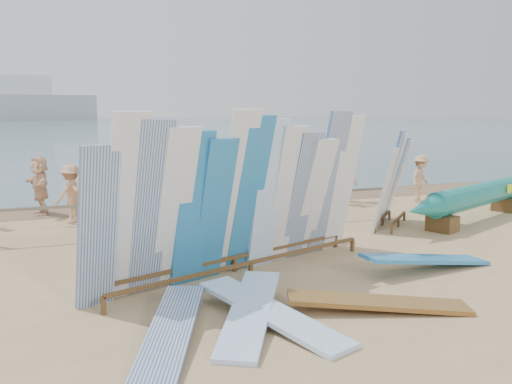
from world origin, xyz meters
name	(u,v)px	position (x,y,z in m)	size (l,w,h in m)	color
ground	(208,265)	(0.00, 0.00, 0.00)	(160.00, 160.00, 0.00)	tan
ocean	(67,123)	(0.00, 128.00, 0.00)	(320.00, 240.00, 0.02)	#416474
wet_sand_strip	(148,205)	(0.00, 7.20, 0.00)	(40.00, 2.60, 0.01)	#7C6146
distant_ship	(23,103)	(-12.00, 180.00, 5.31)	(45.00, 8.00, 14.00)	#999EA3
fence	(175,207)	(0.00, 3.00, 0.63)	(12.08, 0.08, 0.90)	#6D6452
main_surfboard_rack	(243,201)	(0.45, -0.78, 1.34)	(5.87, 2.62, 2.98)	brown
side_surfboard_rack	(392,183)	(5.35, 1.81, 1.12)	(1.95, 1.96, 2.48)	brown
outrigger_canoe	(478,197)	(8.01, 1.67, 0.65)	(6.79, 3.46, 1.02)	brown
vendor_table	(317,226)	(2.85, 1.02, 0.36)	(0.92, 0.73, 1.09)	brown
flat_board_a	(271,323)	(0.08, -3.09, 0.00)	(0.56, 2.70, 0.07)	#9DC8FB
flat_board_b	(251,322)	(-0.18, -2.97, 0.00)	(0.56, 2.70, 0.07)	#9DC8FB
flat_board_d	(426,270)	(3.75, -1.71, 0.00)	(0.56, 2.70, 0.07)	#257AB9
flat_board_c	(378,310)	(1.76, -3.20, 0.00)	(0.56, 2.70, 0.07)	brown
flat_board_e	(171,340)	(-1.35, -3.17, 0.00)	(0.56, 2.70, 0.07)	beige
beach_chair_left	(215,215)	(1.15, 3.45, 0.29)	(0.73, 0.75, 0.98)	red
beach_chair_right	(184,215)	(0.37, 3.73, 0.28)	(0.85, 0.86, 0.95)	red
stroller	(253,203)	(2.37, 3.99, 0.43)	(0.59, 0.82, 1.08)	red
beachgoer_11	(40,185)	(-3.12, 6.65, 0.85)	(1.57, 0.51, 1.69)	beige
beachgoer_9	(344,174)	(6.16, 5.71, 0.91)	(1.18, 0.49, 1.83)	tan
beachgoer_4	(151,192)	(-0.29, 4.73, 0.79)	(0.92, 0.40, 1.57)	#8C6042
beachgoer_10	(342,181)	(5.77, 5.13, 0.77)	(0.90, 0.39, 1.54)	#8C6042
beachgoer_8	(268,190)	(2.73, 3.80, 0.81)	(0.79, 0.38, 1.63)	beige
beachgoer_7	(227,182)	(2.15, 5.62, 0.84)	(0.61, 0.34, 1.68)	#8C6042
beachgoer_2	(89,192)	(-1.91, 4.49, 0.90)	(0.87, 0.42, 1.80)	beige
beachgoer_3	(71,194)	(-2.32, 5.07, 0.78)	(1.01, 0.42, 1.57)	tan
beachgoer_extra_0	(421,178)	(8.44, 4.71, 0.77)	(1.00, 0.41, 1.55)	tan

